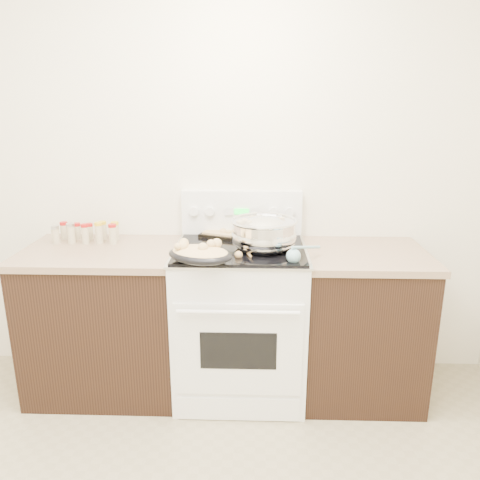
{
  "coord_description": "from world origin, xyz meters",
  "views": [
    {
      "loc": [
        0.43,
        -1.19,
        1.75
      ],
      "look_at": [
        0.35,
        1.37,
        1.0
      ],
      "focal_mm": 35.0,
      "sensor_mm": 36.0,
      "label": 1
    }
  ],
  "objects": [
    {
      "name": "room_shell",
      "position": [
        0.0,
        0.0,
        1.7
      ],
      "size": [
        4.1,
        3.6,
        2.75
      ],
      "color": "white",
      "rests_on": "ground"
    },
    {
      "name": "counter_left",
      "position": [
        -0.48,
        1.43,
        0.46
      ],
      "size": [
        0.93,
        0.67,
        0.92
      ],
      "color": "black",
      "rests_on": "ground"
    },
    {
      "name": "counter_right",
      "position": [
        1.08,
        1.43,
        0.46
      ],
      "size": [
        0.73,
        0.67,
        0.92
      ],
      "color": "black",
      "rests_on": "ground"
    },
    {
      "name": "kitchen_range",
      "position": [
        0.35,
        1.42,
        0.49
      ],
      "size": [
        0.78,
        0.73,
        1.22
      ],
      "color": "white",
      "rests_on": "ground"
    },
    {
      "name": "mixing_bowl",
      "position": [
        0.48,
        1.39,
        1.03
      ],
      "size": [
        0.47,
        0.47,
        0.23
      ],
      "color": "silver",
      "rests_on": "kitchen_range"
    },
    {
      "name": "roasting_pan",
      "position": [
        0.14,
        1.14,
        0.99
      ],
      "size": [
        0.43,
        0.37,
        0.11
      ],
      "color": "black",
      "rests_on": "kitchen_range"
    },
    {
      "name": "baking_sheet",
      "position": [
        0.31,
        1.67,
        0.96
      ],
      "size": [
        0.46,
        0.4,
        0.06
      ],
      "color": "black",
      "rests_on": "kitchen_range"
    },
    {
      "name": "wooden_spoon",
      "position": [
        0.36,
        1.27,
        0.95
      ],
      "size": [
        0.09,
        0.24,
        0.04
      ],
      "color": "tan",
      "rests_on": "kitchen_range"
    },
    {
      "name": "blue_ladle",
      "position": [
        0.65,
        1.18,
        0.98
      ],
      "size": [
        0.2,
        0.22,
        0.1
      ],
      "color": "#77A5B2",
      "rests_on": "kitchen_range"
    },
    {
      "name": "spice_jars",
      "position": [
        -0.61,
        1.58,
        0.98
      ],
      "size": [
        0.4,
        0.15,
        0.13
      ],
      "color": "#BFB28C",
      "rests_on": "counter_left"
    }
  ]
}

